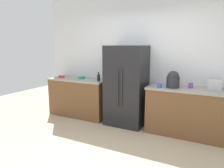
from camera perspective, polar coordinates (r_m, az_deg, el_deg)
ground_plane at (r=3.54m, az=-1.79°, el=-18.44°), size 10.21×10.21×0.00m
kitchen_back_panel at (r=4.72m, az=8.72°, el=8.18°), size 5.11×0.10×3.07m
counter_left at (r=5.24m, az=-8.73°, el=-3.49°), size 1.49×0.64×0.92m
counter_right at (r=4.31m, az=19.43°, el=-7.02°), size 1.47×0.64×0.92m
refrigerator at (r=4.53m, az=3.92°, el=-0.49°), size 0.82×0.66×1.71m
toaster at (r=4.23m, az=26.14°, el=-0.19°), size 0.23×0.17×0.18m
rice_cooker at (r=4.15m, az=16.25°, el=1.15°), size 0.24×0.24×0.32m
bottle_a at (r=4.73m, az=-3.67°, el=1.76°), size 0.06×0.06×0.21m
cup_a at (r=4.11m, az=12.75°, el=-0.36°), size 0.09×0.09×0.09m
cup_b at (r=4.22m, az=20.57°, el=-0.37°), size 0.09×0.09×0.10m
bowl_a at (r=5.44m, az=-13.55°, el=2.00°), size 0.16×0.16×0.05m
bowl_b at (r=5.16m, az=-8.17°, el=1.77°), size 0.17×0.17×0.05m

